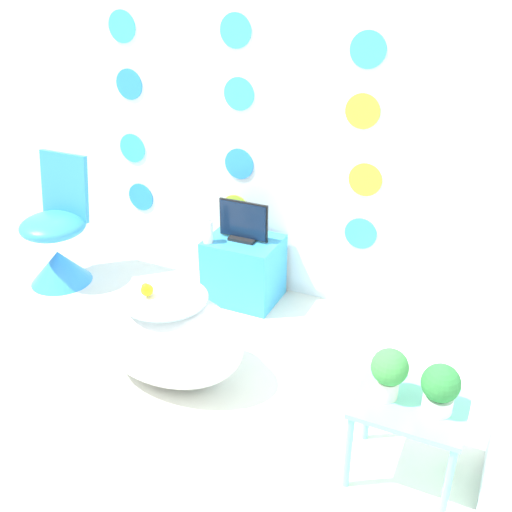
{
  "coord_description": "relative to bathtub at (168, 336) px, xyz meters",
  "views": [
    {
      "loc": [
        1.73,
        -1.55,
        2.2
      ],
      "look_at": [
        0.59,
        0.93,
        0.79
      ],
      "focal_mm": 42.0,
      "sensor_mm": 36.0,
      "label": 1
    }
  ],
  "objects": [
    {
      "name": "ground_plane",
      "position": [
        -0.14,
        -0.75,
        -0.27
      ],
      "size": [
        12.0,
        12.0,
        0.0
      ],
      "primitive_type": "plane",
      "color": "silver"
    },
    {
      "name": "wall_back_dotted",
      "position": [
        -0.14,
        1.2,
        1.03
      ],
      "size": [
        4.69,
        0.05,
        2.6
      ],
      "color": "white",
      "rests_on": "ground_plane"
    },
    {
      "name": "potted_plant_left",
      "position": [
        1.25,
        -0.18,
        0.3
      ],
      "size": [
        0.16,
        0.16,
        0.24
      ],
      "color": "beige",
      "rests_on": "side_table"
    },
    {
      "name": "vase",
      "position": [
        -0.19,
        0.82,
        0.26
      ],
      "size": [
        0.06,
        0.06,
        0.17
      ],
      "color": "white",
      "rests_on": "tv_cabinet"
    },
    {
      "name": "potted_plant_right",
      "position": [
        1.47,
        -0.17,
        0.28
      ],
      "size": [
        0.17,
        0.17,
        0.23
      ],
      "color": "white",
      "rests_on": "side_table"
    },
    {
      "name": "rubber_duck",
      "position": [
        -0.08,
        -0.05,
        0.31
      ],
      "size": [
        0.07,
        0.07,
        0.08
      ],
      "color": "yellow",
      "rests_on": "bathtub"
    },
    {
      "name": "side_table",
      "position": [
        1.36,
        -0.18,
        0.09
      ],
      "size": [
        0.48,
        0.38,
        0.43
      ],
      "color": "#72D8B7",
      "rests_on": "ground_plane"
    },
    {
      "name": "tv_cabinet",
      "position": [
        0.0,
        0.95,
        -0.04
      ],
      "size": [
        0.48,
        0.39,
        0.45
      ],
      "color": "#389ED6",
      "rests_on": "ground_plane"
    },
    {
      "name": "chair",
      "position": [
        -1.32,
        0.62,
        0.02
      ],
      "size": [
        0.46,
        0.46,
        0.93
      ],
      "color": "#338CE0",
      "rests_on": "ground_plane"
    },
    {
      "name": "tv",
      "position": [
        0.0,
        0.96,
        0.3
      ],
      "size": [
        0.35,
        0.12,
        0.27
      ],
      "color": "black",
      "rests_on": "tv_cabinet"
    },
    {
      "name": "bathtub",
      "position": [
        0.0,
        0.0,
        0.0
      ],
      "size": [
        0.89,
        0.56,
        0.54
      ],
      "color": "white",
      "rests_on": "ground_plane"
    }
  ]
}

